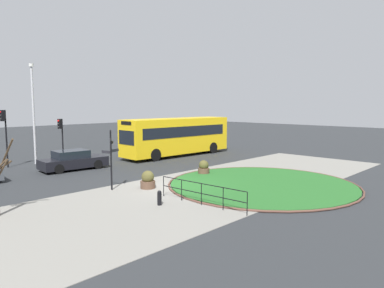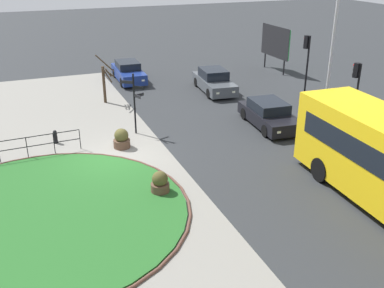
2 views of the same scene
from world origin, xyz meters
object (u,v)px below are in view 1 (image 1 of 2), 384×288
(car_far_lane, at_px, (73,160))
(planter_kerbside, at_px, (148,180))
(traffic_light_near, at_px, (61,130))
(lamppost_tall, at_px, (33,111))
(bus_yellow, at_px, (177,136))
(planter_near_signpost, at_px, (204,168))
(bollard_foreground, at_px, (159,198))
(signpost_directional, at_px, (111,156))
(traffic_light_far, at_px, (4,126))

(car_far_lane, distance_m, planter_kerbside, 8.08)
(traffic_light_near, xyz_separation_m, lamppost_tall, (-2.13, -0.10, 1.56))
(bus_yellow, bearing_deg, planter_near_signpost, 59.30)
(bollard_foreground, relative_size, planter_kerbside, 0.71)
(traffic_light_near, bearing_deg, planter_kerbside, 67.88)
(traffic_light_near, distance_m, planter_kerbside, 12.66)
(planter_near_signpost, bearing_deg, bollard_foreground, -153.92)
(traffic_light_near, bearing_deg, planter_near_signpost, 90.46)
(signpost_directional, xyz_separation_m, planter_near_signpost, (6.42, -0.79, -1.41))
(car_far_lane, distance_m, traffic_light_near, 4.91)
(traffic_light_near, relative_size, planter_kerbside, 3.44)
(signpost_directional, height_order, traffic_light_near, traffic_light_near)
(planter_near_signpost, bearing_deg, traffic_light_far, 123.32)
(bollard_foreground, height_order, planter_kerbside, planter_kerbside)
(signpost_directional, distance_m, lamppost_tall, 11.43)
(car_far_lane, xyz_separation_m, planter_near_signpost, (4.89, -7.73, -0.21))
(signpost_directional, bearing_deg, bollard_foreground, -92.84)
(signpost_directional, relative_size, lamppost_tall, 0.43)
(traffic_light_near, height_order, planter_near_signpost, traffic_light_near)
(bollard_foreground, bearing_deg, signpost_directional, 87.16)
(planter_near_signpost, xyz_separation_m, planter_kerbside, (-4.90, -0.34, 0.01))
(signpost_directional, relative_size, traffic_light_near, 0.95)
(signpost_directional, bearing_deg, traffic_light_near, 75.69)
(bollard_foreground, relative_size, traffic_light_near, 0.21)
(planter_kerbside, bearing_deg, car_far_lane, 89.95)
(car_far_lane, bearing_deg, signpost_directional, -97.60)
(bus_yellow, bearing_deg, traffic_light_near, -26.87)
(planter_near_signpost, height_order, planter_kerbside, planter_kerbside)
(bus_yellow, bearing_deg, car_far_lane, 0.48)
(bollard_foreground, relative_size, traffic_light_far, 0.17)
(traffic_light_far, bearing_deg, planter_kerbside, 88.67)
(car_far_lane, relative_size, planter_kerbside, 4.70)
(planter_near_signpost, bearing_deg, car_far_lane, 122.34)
(traffic_light_far, bearing_deg, planter_near_signpost, 108.59)
(car_far_lane, distance_m, planter_near_signpost, 9.15)
(bollard_foreground, height_order, car_far_lane, car_far_lane)
(traffic_light_far, height_order, lamppost_tall, lamppost_tall)
(signpost_directional, height_order, bus_yellow, bus_yellow)
(traffic_light_near, height_order, traffic_light_far, traffic_light_far)
(bus_yellow, height_order, lamppost_tall, lamppost_tall)
(bollard_foreground, distance_m, traffic_light_far, 15.40)
(bollard_foreground, bearing_deg, traffic_light_far, 94.52)
(traffic_light_far, height_order, planter_kerbside, traffic_light_far)
(traffic_light_near, distance_m, planter_near_signpost, 12.75)
(lamppost_tall, relative_size, planter_near_signpost, 7.97)
(bollard_foreground, height_order, lamppost_tall, lamppost_tall)
(car_far_lane, xyz_separation_m, lamppost_tall, (-0.77, 4.25, 3.39))
(bus_yellow, height_order, car_far_lane, bus_yellow)
(bus_yellow, bearing_deg, lamppost_tall, -21.22)
(lamppost_tall, bearing_deg, planter_kerbside, -86.45)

